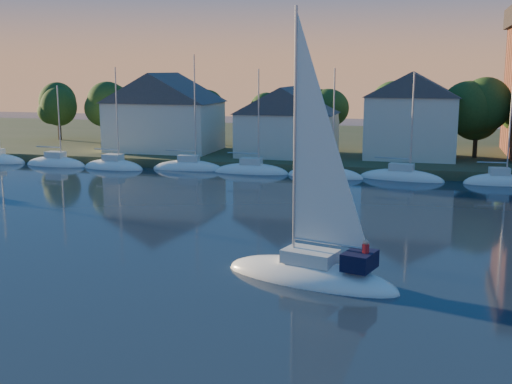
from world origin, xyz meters
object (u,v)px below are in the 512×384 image
at_px(clubhouse_west, 164,111).
at_px(clubhouse_centre, 288,121).
at_px(hero_sailboat, 313,269).
at_px(clubhouse_east, 411,114).

distance_m(clubhouse_west, clubhouse_centre, 16.05).
height_order(clubhouse_west, hero_sailboat, hero_sailboat).
distance_m(clubhouse_east, hero_sailboat, 43.65).
height_order(clubhouse_west, clubhouse_centre, clubhouse_west).
bearing_deg(clubhouse_centre, hero_sailboat, -75.58).
xyz_separation_m(clubhouse_east, hero_sailboat, (-3.41, -43.19, -5.37)).
xyz_separation_m(clubhouse_centre, clubhouse_east, (14.00, 2.00, 0.87)).
distance_m(clubhouse_west, hero_sailboat, 50.15).
bearing_deg(clubhouse_east, hero_sailboat, -94.51).
height_order(clubhouse_centre, hero_sailboat, hero_sailboat).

